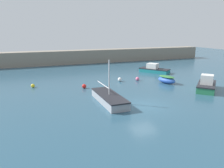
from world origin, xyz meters
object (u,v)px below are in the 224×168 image
Objects in this scene: motorboat_grey_hull at (154,69)px; mooring_buoy_red at (84,86)px; rowboat_with_red_cover at (167,79)px; sailboat_short_mast at (109,98)px; mooring_buoy_yellow at (33,86)px; motorboat_with_cabin at (207,85)px; mooring_buoy_white at (120,79)px; mooring_buoy_pink at (137,79)px.

motorboat_grey_hull reaches higher than mooring_buoy_red.
rowboat_with_red_cover reaches higher than mooring_buoy_red.
sailboat_short_mast is (-10.20, -4.89, -0.08)m from rowboat_with_red_cover.
motorboat_grey_hull is 20.02m from mooring_buoy_yellow.
motorboat_with_cabin is 8.51× the size of mooring_buoy_white.
sailboat_short_mast is at bearing -52.24° from mooring_buoy_yellow.
motorboat_grey_hull is 10.90× the size of mooring_buoy_yellow.
mooring_buoy_yellow is at bearing -142.47° from sailboat_short_mast.
mooring_buoy_yellow is (-19.44, 8.84, -0.39)m from motorboat_with_cabin.
motorboat_with_cabin is 0.93× the size of motorboat_grey_hull.
rowboat_with_red_cover is 11.27m from mooring_buoy_red.
mooring_buoy_white is 11.60m from mooring_buoy_yellow.
sailboat_short_mast reaches higher than mooring_buoy_white.
motorboat_grey_hull is at bearing 143.88° from rowboat_with_red_cover.
sailboat_short_mast is (-12.52, -0.10, -0.20)m from motorboat_with_cabin.
motorboat_with_cabin reaches higher than mooring_buoy_pink.
motorboat_grey_hull is at bearing 39.80° from mooring_buoy_pink.
mooring_buoy_red is at bearing -161.47° from mooring_buoy_white.
mooring_buoy_white is (-5.55, 3.27, -0.23)m from rowboat_with_red_cover.
motorboat_grey_hull reaches higher than mooring_buoy_pink.
mooring_buoy_pink is (-5.60, -4.67, -0.28)m from motorboat_grey_hull.
rowboat_with_red_cover is 0.45× the size of sailboat_short_mast.
rowboat_with_red_cover reaches higher than mooring_buoy_yellow.
mooring_buoy_white is at bearing 169.53° from mooring_buoy_pink.
motorboat_with_cabin is 5.33m from rowboat_with_red_cover.
mooring_buoy_yellow is at bearing 112.99° from motorboat_with_cabin.
mooring_buoy_pink is at bearing -85.69° from motorboat_grey_hull.
motorboat_with_cabin is 1.63× the size of rowboat_with_red_cover.
motorboat_grey_hull reaches higher than rowboat_with_red_cover.
rowboat_with_red_cover is 17.59m from mooring_buoy_yellow.
mooring_buoy_red is 1.11× the size of mooring_buoy_yellow.
mooring_buoy_pink is at bearing 9.82° from mooring_buoy_red.
motorboat_grey_hull is at bearing 23.82° from mooring_buoy_red.
mooring_buoy_yellow is (-17.12, 4.04, -0.28)m from rowboat_with_red_cover.
mooring_buoy_pink is (-3.00, 2.80, -0.25)m from rowboat_with_red_cover.
mooring_buoy_white is at bearing -98.25° from motorboat_grey_hull.
sailboat_short_mast reaches higher than motorboat_with_cabin.
mooring_buoy_pink is at bearing -10.47° from mooring_buoy_white.
sailboat_short_mast is 10.54m from mooring_buoy_pink.
mooring_buoy_yellow is 14.18m from mooring_buoy_pink.
motorboat_with_cabin is 9.07× the size of mooring_buoy_red.
motorboat_with_cabin is at bearing -36.81° from motorboat_grey_hull.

